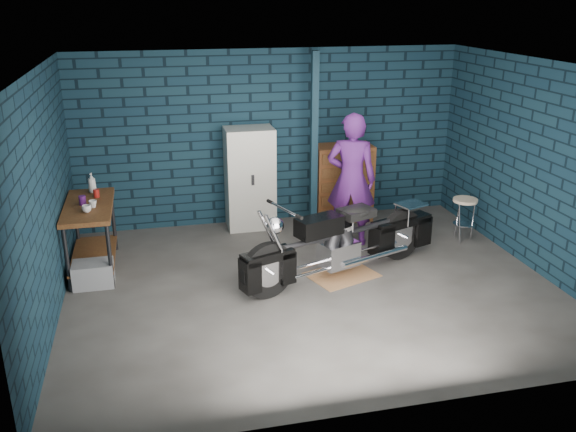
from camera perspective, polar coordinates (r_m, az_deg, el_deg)
name	(u,v)px	position (r m, az deg, el deg)	size (l,w,h in m)	color
ground	(311,286)	(7.72, 2.20, -6.52)	(6.00, 6.00, 0.00)	#54524F
room_walls	(302,127)	(7.60, 1.29, 8.29)	(6.02, 5.01, 2.71)	#102736
support_post	(314,144)	(9.17, 2.45, 6.79)	(0.10, 0.10, 2.70)	#102835
workbench	(92,237)	(8.38, -17.88, -1.90)	(0.60, 1.40, 0.91)	brown
drip_mat	(342,275)	(8.02, 5.06, -5.49)	(0.85, 0.64, 0.01)	#8F623E
motorcycle	(343,236)	(7.80, 5.19, -1.85)	(2.50, 0.68, 1.10)	black
person	(351,180)	(8.75, 5.94, 3.41)	(0.70, 0.46, 1.92)	#511C6C
storage_bin	(93,274)	(8.04, -17.75, -5.19)	(0.49, 0.35, 0.31)	gray
locker	(250,179)	(9.39, -3.58, 3.52)	(0.73, 0.52, 1.57)	beige
tool_chest	(343,183)	(9.78, 5.13, 3.09)	(0.92, 0.51, 1.22)	brown
shop_stool	(463,220)	(9.33, 16.09, -0.34)	(0.36, 0.36, 0.65)	#C5B195
cup_a	(87,209)	(7.93, -18.32, 0.65)	(0.11, 0.11, 0.09)	#C5B195
cup_b	(93,204)	(8.08, -17.79, 1.08)	(0.10, 0.10, 0.09)	#C5B195
mug_purple	(82,200)	(8.22, -18.68, 1.40)	(0.09, 0.09, 0.12)	#521966
mug_red	(96,193)	(8.48, -17.50, 2.04)	(0.08, 0.08, 0.11)	maroon
bottle	(92,183)	(8.68, -17.88, 2.98)	(0.11, 0.11, 0.27)	gray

